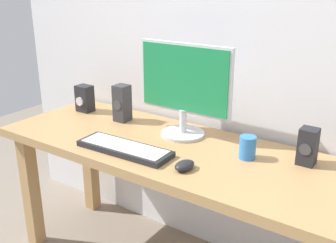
% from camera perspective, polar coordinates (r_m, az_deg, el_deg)
% --- Properties ---
extents(desk, '(1.77, 0.65, 0.74)m').
position_cam_1_polar(desk, '(2.00, 0.11, -6.16)').
color(desk, tan).
rests_on(desk, ground_plane).
extents(monitor, '(0.51, 0.22, 0.47)m').
position_cam_1_polar(monitor, '(2.00, 2.32, 4.88)').
color(monitor, silver).
rests_on(monitor, desk).
extents(keyboard_primary, '(0.47, 0.16, 0.03)m').
position_cam_1_polar(keyboard_primary, '(1.89, -6.13, -3.78)').
color(keyboard_primary, '#232328').
rests_on(keyboard_primary, desk).
extents(mouse, '(0.08, 0.11, 0.04)m').
position_cam_1_polar(mouse, '(1.71, 2.35, -6.19)').
color(mouse, '#232328').
rests_on(mouse, desk).
extents(speaker_right, '(0.07, 0.08, 0.16)m').
position_cam_1_polar(speaker_right, '(1.83, 19.06, -3.35)').
color(speaker_right, '#232328').
rests_on(speaker_right, desk).
extents(speaker_left, '(0.08, 0.08, 0.20)m').
position_cam_1_polar(speaker_left, '(2.26, -6.48, 2.58)').
color(speaker_left, '#333338').
rests_on(speaker_left, desk).
extents(audio_controller, '(0.09, 0.09, 0.16)m').
position_cam_1_polar(audio_controller, '(2.46, -11.64, 3.18)').
color(audio_controller, '#232328').
rests_on(audio_controller, desk).
extents(coffee_mug, '(0.07, 0.07, 0.10)m').
position_cam_1_polar(coffee_mug, '(1.83, 11.12, -3.59)').
color(coffee_mug, '#337FD8').
rests_on(coffee_mug, desk).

